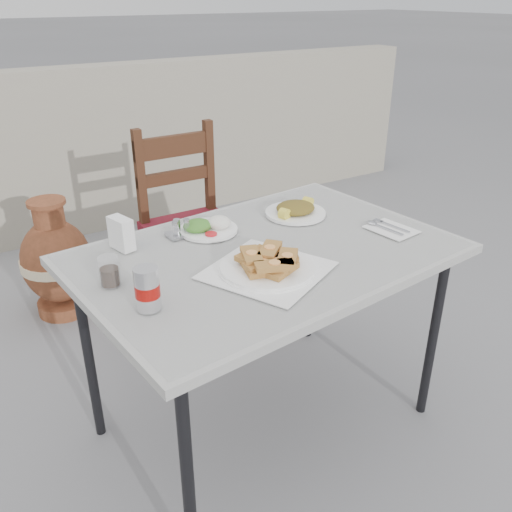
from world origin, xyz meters
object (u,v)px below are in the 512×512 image
pide_plate (267,262)px  chair (191,226)px  terracotta_urn (57,262)px  soda_can (147,288)px  cola_glass (109,273)px  salad_rice_plate (208,226)px  salad_chopped_plate (296,210)px  condiment_caddy (180,230)px  cafe_table (266,263)px  napkin_holder (121,233)px

pide_plate → chair: (0.22, 1.09, -0.31)m
pide_plate → terracotta_urn: pide_plate is taller
soda_can → chair: (0.66, 1.11, -0.35)m
pide_plate → cola_glass: 0.52m
salad_rice_plate → salad_chopped_plate: size_ratio=0.90×
cola_glass → salad_rice_plate: bearing=24.8°
pide_plate → condiment_caddy: size_ratio=4.79×
cafe_table → napkin_holder: size_ratio=12.00×
cafe_table → chair: bearing=81.9°
salad_chopped_plate → napkin_holder: (-0.73, 0.06, 0.04)m
salad_chopped_plate → terracotta_urn: bearing=124.4°
cafe_table → pide_plate: pide_plate is taller
cola_glass → chair: chair is taller
salad_chopped_plate → salad_rice_plate: bearing=174.6°
cafe_table → chair: 0.98m
pide_plate → terracotta_urn: (-0.41, 1.52, -0.54)m
cola_glass → condiment_caddy: 0.42m
salad_rice_plate → cola_glass: cola_glass is taller
cafe_table → salad_chopped_plate: (0.29, 0.22, 0.08)m
condiment_caddy → pide_plate: bearing=-73.1°
salad_chopped_plate → soda_can: soda_can is taller
salad_chopped_plate → chair: (-0.15, 0.73, -0.30)m
pide_plate → chair: chair is taller
napkin_holder → condiment_caddy: bearing=-15.9°
cola_glass → terracotta_urn: bearing=87.0°
chair → terracotta_urn: size_ratio=1.55×
soda_can → napkin_holder: size_ratio=1.12×
salad_rice_plate → cola_glass: (-0.46, -0.21, 0.02)m
chair → condiment_caddy: bearing=-117.8°
soda_can → napkin_holder: 0.45m
chair → salad_rice_plate: bearing=-109.3°
salad_rice_plate → chair: size_ratio=0.22×
napkin_holder → terracotta_urn: napkin_holder is taller
salad_rice_plate → condiment_caddy: condiment_caddy is taller
cafe_table → salad_chopped_plate: bearing=37.5°
napkin_holder → terracotta_urn: size_ratio=0.18×
cafe_table → pide_plate: bearing=-122.1°
condiment_caddy → chair: (0.35, 0.67, -0.30)m
cafe_table → soda_can: size_ratio=10.72×
salad_chopped_plate → soda_can: 0.89m
cafe_table → napkin_holder: 0.54m
soda_can → napkin_holder: bearing=80.3°
napkin_holder → soda_can: bearing=-114.4°
terracotta_urn → salad_chopped_plate: bearing=-55.6°
napkin_holder → salad_rice_plate: bearing=-19.0°
chair → terracotta_urn: bearing=146.3°
pide_plate → terracotta_urn: bearing=105.1°
cola_glass → condiment_caddy: size_ratio=0.95×
salad_rice_plate → cola_glass: size_ratio=2.39×
salad_rice_plate → salad_chopped_plate: salad_rice_plate is taller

